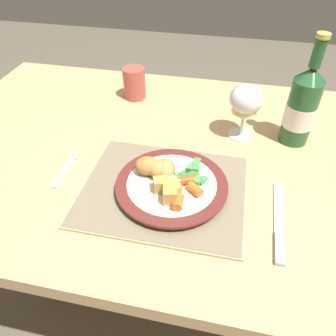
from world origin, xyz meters
The scene contains 13 objects.
ground_plane centered at (0.00, 0.00, 0.00)m, with size 6.00×6.00×0.00m, color brown.
dining_table centered at (0.00, 0.00, 0.64)m, with size 1.31×0.81×0.74m.
placemat centered at (0.00, -0.15, 0.74)m, with size 0.35×0.29×0.01m.
dinner_plate centered at (0.02, -0.14, 0.76)m, with size 0.24×0.24×0.02m.
breaded_croquettes centered at (-0.02, -0.13, 0.79)m, with size 0.09×0.06×0.04m.
green_beans_pile centered at (0.06, -0.12, 0.77)m, with size 0.07×0.08×0.02m.
glazed_carrots centered at (0.05, -0.17, 0.78)m, with size 0.06×0.10×0.02m.
fork centered at (-0.23, -0.14, 0.74)m, with size 0.02×0.12×0.01m.
table_knife centered at (0.24, -0.20, 0.74)m, with size 0.02×0.21×0.01m.
wine_glass centered at (0.15, 0.10, 0.84)m, with size 0.08×0.08×0.14m.
bottle centered at (0.28, 0.10, 0.84)m, with size 0.07×0.07×0.27m.
roast_potatoes centered at (0.02, -0.18, 0.78)m, with size 0.06×0.07×0.03m.
drinking_cup centered at (-0.17, 0.24, 0.79)m, with size 0.07×0.07×0.09m.
Camera 1 is at (0.11, -0.63, 1.24)m, focal length 35.00 mm.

